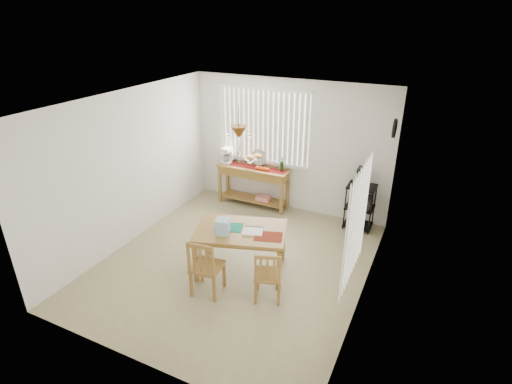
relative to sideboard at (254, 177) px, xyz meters
The scene contains 10 objects.
ground 2.22m from the sideboard, 71.89° to the right, with size 4.00×4.50×0.01m, color tan.
room_shell 2.36m from the sideboard, 71.69° to the right, with size 4.20×4.70×2.70m.
sideboard is the anchor object (origin of this frame).
sideboard_items 0.41m from the sideboard, behind, with size 1.42×0.35×0.64m.
wire_cart 2.18m from the sideboard, ahead, with size 0.50×0.40×0.86m.
cart_items 2.22m from the sideboard, ahead, with size 0.20×0.24×0.35m.
dining_table 2.31m from the sideboard, 68.86° to the right, with size 1.55×1.24×0.72m.
table_items 2.43m from the sideboard, 72.13° to the right, with size 1.13×0.53×0.23m.
chair_left 2.94m from the sideboard, 77.25° to the right, with size 0.47×0.47×0.90m.
chair_right 3.01m from the sideboard, 60.32° to the right, with size 0.48×0.48×0.81m.
Camera 1 is at (2.63, -4.73, 3.74)m, focal length 28.00 mm.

